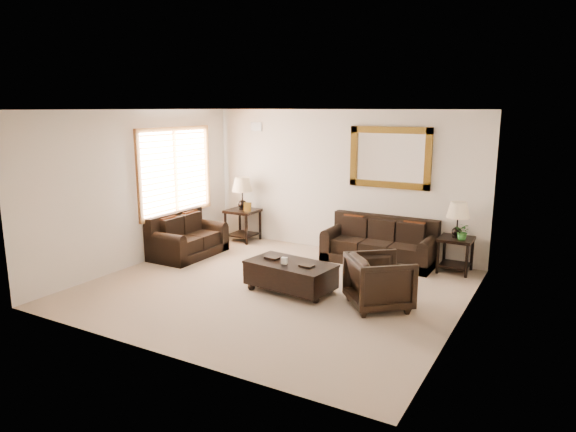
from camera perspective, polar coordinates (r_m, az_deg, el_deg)
The scene contains 11 objects.
room at distance 7.66m, azimuth -1.61°, elevation 1.58°, with size 5.51×5.01×2.71m.
window at distance 9.94m, azimuth -12.37°, elevation 4.87°, with size 0.07×1.96×1.66m.
mirror at distance 9.43m, azimuth 11.24°, elevation 6.38°, with size 1.50×0.06×1.10m.
air_vent at distance 10.65m, azimuth -3.55°, elevation 9.89°, with size 0.25×0.02×0.18m, color #999999.
sofa at distance 9.37m, azimuth 10.16°, elevation -3.31°, with size 1.96×0.85×0.80m.
loveseat at distance 9.82m, azimuth -11.26°, elevation -2.64°, with size 0.84×1.42×0.80m.
end_table_left at distance 10.62m, azimuth -5.08°, elevation 1.82°, with size 0.60×0.60×1.33m.
end_table_right at distance 9.00m, azimuth 18.28°, elevation -1.14°, with size 0.54×0.54×1.20m.
coffee_table at distance 7.78m, azimuth 0.27°, elevation -6.39°, with size 1.39×0.86×0.56m.
armchair at distance 7.24m, azimuth 10.11°, elevation -6.92°, with size 0.80×0.74×0.82m, color black.
potted_plant at distance 8.91m, azimuth 18.87°, elevation -1.84°, with size 0.25×0.28×0.22m, color #255F20.
Camera 1 is at (3.89, -6.45, 2.73)m, focal length 32.00 mm.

